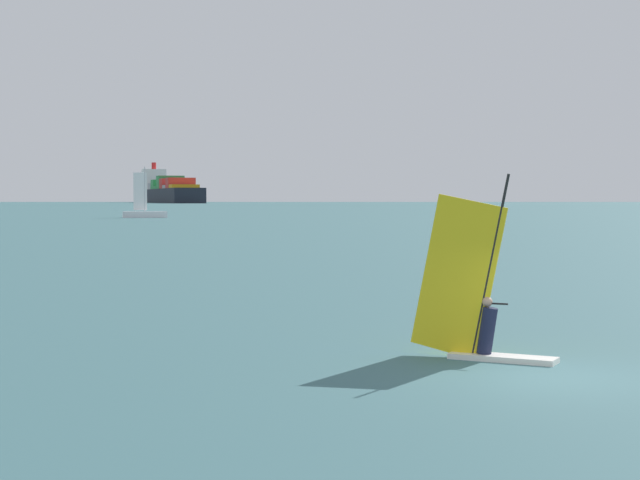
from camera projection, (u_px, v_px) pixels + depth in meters
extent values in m
plane|color=#386066|center=(544.00, 377.00, 19.46)|extent=(4000.00, 4000.00, 0.00)
cube|color=white|center=(503.00, 358.00, 21.35)|extent=(2.03, 2.08, 0.12)
cylinder|color=black|center=(491.00, 264.00, 21.39)|extent=(0.61, 0.63, 3.86)
cube|color=yellow|center=(458.00, 277.00, 21.74)|extent=(1.55, 1.61, 3.58)
cylinder|color=black|center=(472.00, 302.00, 21.61)|extent=(1.11, 1.15, 0.04)
cylinder|color=#191E38|center=(487.00, 331.00, 21.49)|extent=(0.55, 0.55, 1.04)
sphere|color=tan|center=(487.00, 302.00, 21.46)|extent=(0.22, 0.22, 0.22)
cube|color=black|center=(168.00, 196.00, 810.18)|extent=(30.79, 218.31, 11.04)
cube|color=silver|center=(154.00, 180.00, 888.60)|extent=(20.29, 16.76, 18.21)
cylinder|color=red|center=(154.00, 166.00, 888.09)|extent=(4.00, 4.00, 6.00)
cube|color=#99999E|center=(161.00, 186.00, 844.68)|extent=(20.95, 15.93, 5.20)
cube|color=#2D8C47|center=(164.00, 185.00, 828.51)|extent=(20.95, 15.93, 7.80)
cube|color=#2D8C47|center=(167.00, 187.00, 812.50)|extent=(20.95, 15.93, 2.60)
cube|color=#2D8C47|center=(170.00, 182.00, 796.23)|extent=(20.95, 15.93, 10.40)
cube|color=red|center=(174.00, 184.00, 780.16)|extent=(20.95, 15.93, 7.80)
cube|color=#99999E|center=(177.00, 187.00, 764.15)|extent=(20.95, 15.93, 2.60)
cube|color=red|center=(180.00, 183.00, 747.93)|extent=(20.95, 15.93, 7.80)
cube|color=gold|center=(184.00, 186.00, 731.92)|extent=(20.95, 15.93, 2.60)
cube|color=white|center=(145.00, 215.00, 180.25)|extent=(7.94, 3.01, 1.13)
cylinder|color=#B2B2B7|center=(145.00, 189.00, 180.06)|extent=(0.16, 0.16, 8.00)
cube|color=white|center=(140.00, 191.00, 179.87)|extent=(2.40, 0.25, 6.72)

